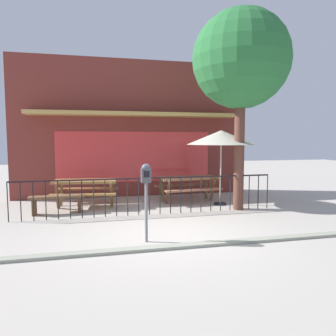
# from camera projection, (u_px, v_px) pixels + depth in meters

# --- Properties ---
(ground) EXTENTS (40.00, 40.00, 0.00)m
(ground) POSITION_uv_depth(u_px,v_px,m) (164.00, 234.00, 6.55)
(ground) COLOR #B4ACA1
(pub_storefront) EXTENTS (8.00, 1.27, 4.60)m
(pub_storefront) POSITION_uv_depth(u_px,v_px,m) (134.00, 129.00, 10.98)
(pub_storefront) COLOR #3E1C12
(pub_storefront) RESTS_ON ground
(patio_fence_front) EXTENTS (6.75, 0.04, 0.97)m
(patio_fence_front) POSITION_uv_depth(u_px,v_px,m) (149.00, 189.00, 8.20)
(patio_fence_front) COLOR black
(patio_fence_front) RESTS_ON ground
(picnic_table_left) EXTENTS (1.94, 1.54, 0.79)m
(picnic_table_left) POSITION_uv_depth(u_px,v_px,m) (86.00, 186.00, 9.17)
(picnic_table_left) COLOR olive
(picnic_table_left) RESTS_ON ground
(picnic_table_right) EXTENTS (1.92, 1.53, 0.79)m
(picnic_table_right) POSITION_uv_depth(u_px,v_px,m) (187.00, 182.00, 9.98)
(picnic_table_right) COLOR #8B5F3D
(picnic_table_right) RESTS_ON ground
(patio_umbrella) EXTENTS (2.03, 2.03, 2.20)m
(patio_umbrella) POSITION_uv_depth(u_px,v_px,m) (221.00, 138.00, 9.33)
(patio_umbrella) COLOR black
(patio_umbrella) RESTS_ON ground
(patio_bench) EXTENTS (1.42, 0.42, 0.48)m
(patio_bench) POSITION_uv_depth(u_px,v_px,m) (57.00, 200.00, 8.32)
(patio_bench) COLOR brown
(patio_bench) RESTS_ON ground
(parking_meter_near) EXTENTS (0.18, 0.17, 1.49)m
(parking_meter_near) POSITION_uv_depth(u_px,v_px,m) (146.00, 182.00, 5.96)
(parking_meter_near) COLOR slate
(parking_meter_near) RESTS_ON ground
(street_tree) EXTENTS (2.62, 2.62, 5.38)m
(street_tree) POSITION_uv_depth(u_px,v_px,m) (241.00, 61.00, 8.52)
(street_tree) COLOR brown
(street_tree) RESTS_ON ground
(curb_edge) EXTENTS (11.21, 0.20, 0.11)m
(curb_edge) POSITION_uv_depth(u_px,v_px,m) (174.00, 248.00, 5.72)
(curb_edge) COLOR gray
(curb_edge) RESTS_ON ground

